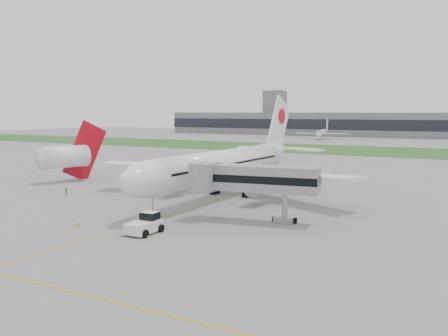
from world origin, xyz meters
The scene contains 14 objects.
ground centered at (0.00, 0.00, 0.00)m, with size 600.00×600.00×0.00m, color gray.
apron_markings centered at (0.00, -5.00, 0.00)m, with size 70.00×70.00×0.04m, color orange, non-canonical shape.
grass_strip centered at (0.00, 120.00, 0.01)m, with size 600.00×50.00×0.02m, color #27541F.
terminal_building centered at (0.00, 229.87, 7.00)m, with size 320.00×22.30×14.00m.
control_tower centered at (-90.00, 232.00, 0.00)m, with size 12.00×12.00×56.00m, color slate, non-canonical shape.
airliner centered at (0.00, 4.87, 5.66)m, with size 48.13×53.95×17.88m.
pushback_tug centered at (3.89, -21.46, 1.10)m, with size 3.29×4.75×2.39m.
jet_bridge centered at (12.08, -9.57, 5.64)m, with size 16.38×7.04×7.63m.
safety_cone_left centered at (-5.82, -22.79, 0.28)m, with size 0.41×0.41×0.56m, color #DC5B0B.
safety_cone_right centered at (5.41, -23.11, 0.30)m, with size 0.44×0.44×0.60m, color #DC5B0B.
ground_crew_near centered at (2.05, -18.30, 0.80)m, with size 0.59×0.38×1.61m, color #87C921.
ground_crew_far centered at (-24.36, -7.29, 0.76)m, with size 0.74×0.58×1.53m, color #9DCE22.
neighbor_aircraft centered at (-37.94, 5.78, 5.31)m, with size 7.22×16.59×13.39m.
distant_aircraft_left centered at (-43.47, 187.31, 0.00)m, with size 27.07×23.89×10.35m, color white, non-canonical shape.
Camera 1 is at (40.58, -67.68, 14.38)m, focal length 40.00 mm.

